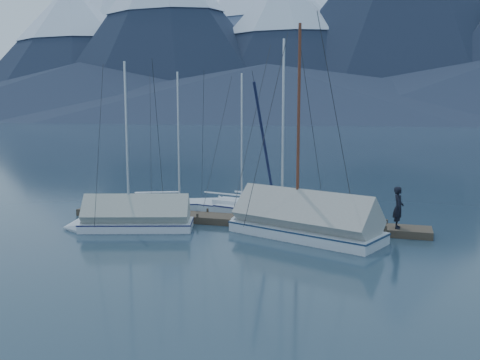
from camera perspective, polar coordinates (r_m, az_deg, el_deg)
name	(u,v)px	position (r m, az deg, el deg)	size (l,w,h in m)	color
ground	(227,233)	(23.55, -1.46, -5.94)	(1000.00, 1000.00, 0.00)	#172734
mountain_range	(398,37)	(395.69, 17.37, 15.12)	(877.00, 584.00, 150.50)	#475675
dock	(240,222)	(25.38, 0.00, -4.68)	(18.00, 1.50, 0.54)	#382D23
mooring_posts	(230,216)	(25.48, -1.08, -4.08)	(15.12, 1.52, 0.35)	#382D23
sailboat_open_left	(187,205)	(29.56, -5.92, -2.86)	(6.59, 4.43, 8.53)	silver
sailboat_open_mid	(249,210)	(27.99, 0.99, -3.43)	(6.54, 3.16, 8.34)	silver
sailboat_open_right	(291,216)	(26.60, 5.76, -3.99)	(7.93, 4.16, 10.10)	silver
sailboat_covered_near	(294,224)	(23.09, 6.06, -4.95)	(8.27, 5.07, 10.32)	silver
sailboat_covered_far	(127,221)	(24.69, -12.61, -4.49)	(6.40, 3.64, 8.60)	silver
person	(398,207)	(23.84, 17.35, -2.97)	(0.69, 0.45, 1.89)	black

